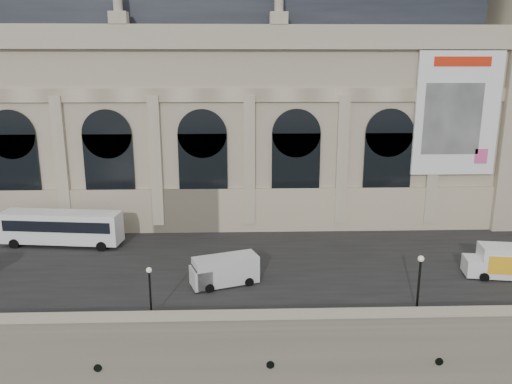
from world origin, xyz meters
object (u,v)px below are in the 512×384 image
box_truck (510,262)px  lamp_left (150,293)px  lamp_right (419,285)px  van_c (222,271)px  bus_left (62,227)px

box_truck → lamp_left: bearing=-168.1°
box_truck → lamp_right: bearing=-149.5°
van_c → lamp_right: lamp_right is taller
bus_left → lamp_right: bearing=-26.1°
box_truck → lamp_left: lamp_left is taller
van_c → lamp_right: bearing=-19.8°
van_c → lamp_left: lamp_left is taller
van_c → box_truck: size_ratio=0.80×
van_c → lamp_right: (14.75, -5.30, 0.99)m
lamp_left → lamp_right: bearing=0.9°
van_c → lamp_left: bearing=-131.4°
box_truck → lamp_left: size_ratio=1.84×
lamp_right → van_c: bearing=160.2°
lamp_right → box_truck: bearing=30.5°
van_c → box_truck: bearing=1.7°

